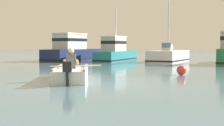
% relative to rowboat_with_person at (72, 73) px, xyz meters
% --- Properties ---
extents(ground_plane, '(120.00, 120.00, 0.00)m').
position_rel_rowboat_with_person_xyz_m(ground_plane, '(1.22, -0.16, -0.25)').
color(ground_plane, slate).
extents(rowboat_with_person, '(2.56, 3.41, 1.19)m').
position_rel_rowboat_with_person_xyz_m(rowboat_with_person, '(0.00, 0.00, 0.00)').
color(rowboat_with_person, white).
rests_on(rowboat_with_person, ground).
extents(moored_boat_navy, '(2.16, 6.72, 2.25)m').
position_rel_rowboat_with_person_xyz_m(moored_boat_navy, '(-8.56, 11.97, 0.58)').
color(moored_boat_navy, '#19234C').
rests_on(moored_boat_navy, ground).
extents(moored_boat_teal, '(2.14, 5.93, 4.26)m').
position_rel_rowboat_with_person_xyz_m(moored_boat_teal, '(-5.09, 13.00, 0.49)').
color(moored_boat_teal, '#1E727A').
rests_on(moored_boat_teal, ground).
extents(moored_boat_white, '(2.09, 4.66, 4.58)m').
position_rel_rowboat_with_person_xyz_m(moored_boat_white, '(-0.86, 13.63, 0.18)').
color(moored_boat_white, white).
rests_on(moored_boat_white, ground).
extents(mooring_buoy, '(0.42, 0.42, 0.42)m').
position_rel_rowboat_with_person_xyz_m(mooring_buoy, '(2.97, 3.90, -0.04)').
color(mooring_buoy, red).
rests_on(mooring_buoy, ground).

